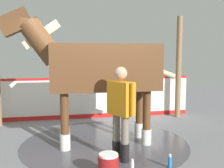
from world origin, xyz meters
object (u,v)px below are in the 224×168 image
(horse, at_px, (99,68))
(bottle_spray, at_px, (170,162))
(wash_bucket, at_px, (108,166))
(handler, at_px, (121,107))

(horse, distance_m, bottle_spray, 2.23)
(horse, xyz_separation_m, wash_bucket, (0.17, 1.53, -1.37))
(wash_bucket, bearing_deg, horse, -96.48)
(horse, relative_size, wash_bucket, 9.62)
(horse, height_order, wash_bucket, horse)
(handler, bearing_deg, wash_bucket, -149.30)
(handler, xyz_separation_m, bottle_spray, (-0.68, 0.52, -0.83))
(horse, bearing_deg, handler, 104.62)
(handler, xyz_separation_m, wash_bucket, (0.36, 0.58, -0.75))
(wash_bucket, bearing_deg, handler, -121.70)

